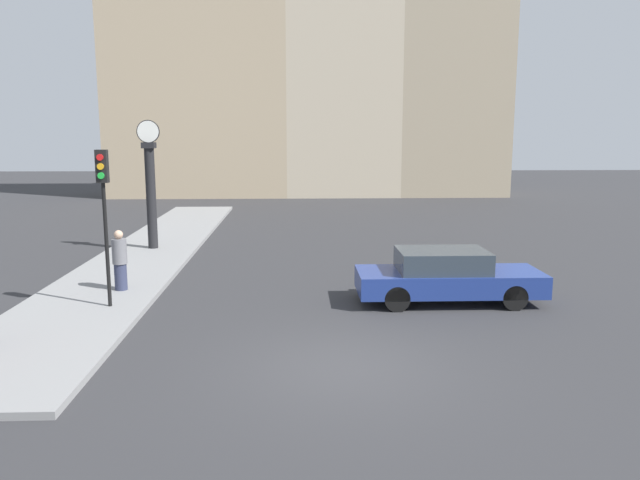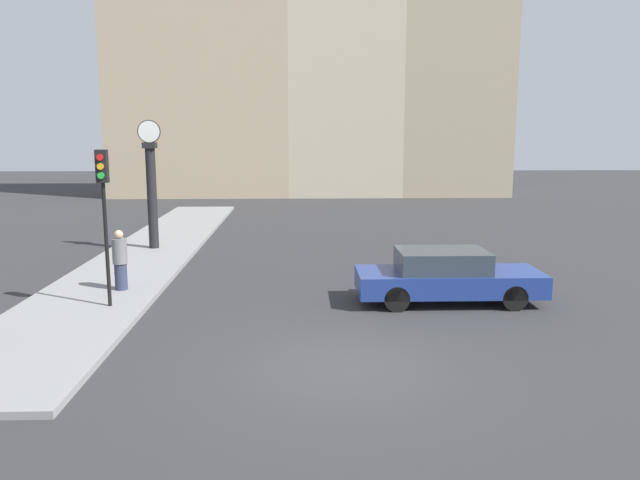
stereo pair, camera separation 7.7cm
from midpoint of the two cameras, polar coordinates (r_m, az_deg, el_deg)
name	(u,v)px [view 1 (the left image)]	position (r m, az deg, el deg)	size (l,w,h in m)	color
ground_plane	(344,367)	(11.67, 1.99, -11.49)	(120.00, 120.00, 0.00)	#2D2D30
sidewalk_corner	(151,252)	(22.94, -15.31, -1.04)	(3.15, 26.20, 0.14)	gray
building_row	(301,69)	(43.24, -1.82, 15.39)	(26.54, 5.00, 19.78)	tan
sedan_car	(447,276)	(16.00, 11.39, -3.25)	(4.60, 1.72, 1.35)	navy
traffic_light_near	(104,195)	(15.38, -19.31, 3.88)	(0.26, 0.24, 3.71)	black
street_clock	(151,187)	(23.00, -15.32, 4.67)	(0.80, 0.45, 4.54)	black
pedestrian_grey_jacket	(120,261)	(17.20, -17.95, -1.80)	(0.38, 0.38, 1.59)	#2D334C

